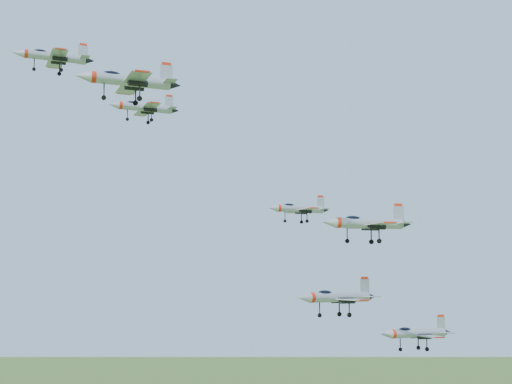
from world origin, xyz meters
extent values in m
cylinder|color=#A3A7AF|center=(-20.24, 8.75, 144.30)|extent=(9.05, 3.14, 1.30)
cone|color=#A3A7AF|center=(-25.51, 7.63, 144.30)|extent=(2.03, 1.64, 1.30)
cone|color=black|center=(-15.17, 9.83, 144.30)|extent=(1.60, 1.37, 1.10)
ellipsoid|color=black|center=(-22.39, 8.29, 144.78)|extent=(2.34, 1.37, 0.82)
cube|color=#A3A7AF|center=(-19.47, 6.06, 144.05)|extent=(3.16, 4.77, 0.14)
cube|color=#A3A7AF|center=(-20.63, 11.52, 144.05)|extent=(3.16, 4.77, 0.14)
cube|color=#A3A7AF|center=(-16.25, 9.60, 145.64)|extent=(1.49, 0.43, 2.09)
cube|color=red|center=(-16.25, 9.60, 146.74)|extent=(1.10, 0.37, 0.35)
cylinder|color=#A3A7AF|center=(-6.73, 3.36, 135.73)|extent=(7.86, 2.91, 1.13)
cone|color=#A3A7AF|center=(-11.29, 2.27, 135.73)|extent=(1.78, 1.46, 1.13)
cone|color=black|center=(-2.34, 4.41, 135.73)|extent=(1.40, 1.22, 0.96)
ellipsoid|color=black|center=(-8.59, 2.92, 136.16)|extent=(2.05, 1.23, 0.72)
cube|color=#A3A7AF|center=(-6.00, 1.04, 135.51)|extent=(2.83, 4.18, 0.12)
cube|color=#A3A7AF|center=(-7.13, 5.77, 135.51)|extent=(2.83, 4.18, 0.12)
cube|color=#A3A7AF|center=(-3.27, 4.19, 136.90)|extent=(1.29, 0.40, 1.82)
cube|color=red|center=(-3.27, 4.19, 137.86)|extent=(0.96, 0.34, 0.30)
cylinder|color=#A3A7AF|center=(-8.72, -19.82, 133.22)|extent=(8.98, 3.05, 1.29)
cone|color=#A3A7AF|center=(-13.96, -20.90, 133.22)|extent=(2.00, 1.62, 1.29)
cone|color=black|center=(-3.69, -18.79, 133.22)|extent=(1.58, 1.35, 1.09)
ellipsoid|color=black|center=(-10.86, -20.26, 133.70)|extent=(2.32, 1.34, 0.82)
cube|color=#A3A7AF|center=(-7.97, -22.50, 132.97)|extent=(3.10, 4.72, 0.14)
cube|color=#A3A7AF|center=(-9.09, -17.07, 132.97)|extent=(3.10, 4.72, 0.14)
cube|color=#A3A7AF|center=(-4.75, -19.01, 134.55)|extent=(1.48, 0.42, 2.08)
cube|color=red|center=(-4.75, -19.01, 135.64)|extent=(1.09, 0.35, 0.35)
cylinder|color=#A3A7AF|center=(17.45, 8.42, 121.82)|extent=(7.90, 2.87, 1.13)
cone|color=#A3A7AF|center=(12.86, 7.37, 121.82)|extent=(1.78, 1.46, 1.13)
cone|color=black|center=(21.87, 9.44, 121.82)|extent=(1.41, 1.21, 0.96)
ellipsoid|color=black|center=(15.58, 7.99, 122.25)|extent=(2.05, 1.23, 0.72)
cube|color=#A3A7AF|center=(18.17, 6.08, 121.60)|extent=(2.82, 4.19, 0.12)
cube|color=#A3A7AF|center=(17.07, 10.84, 121.60)|extent=(2.82, 4.19, 0.12)
cube|color=#A3A7AF|center=(20.93, 9.23, 123.00)|extent=(1.30, 0.40, 1.83)
cube|color=red|center=(20.93, 9.23, 123.96)|extent=(0.96, 0.33, 0.31)
cylinder|color=#A3A7AF|center=(23.13, -7.60, 118.45)|extent=(9.76, 2.56, 1.40)
cone|color=#A3A7AF|center=(17.38, -8.31, 118.45)|extent=(2.09, 1.62, 1.40)
cone|color=black|center=(28.68, -6.93, 118.45)|extent=(1.64, 1.36, 1.19)
ellipsoid|color=black|center=(20.79, -7.89, 118.98)|extent=(2.47, 1.28, 0.89)
cube|color=#A3A7AF|center=(23.71, -10.56, 118.18)|extent=(3.02, 4.99, 0.15)
cube|color=#A3A7AF|center=(22.98, -4.59, 118.18)|extent=(3.02, 4.99, 0.15)
cube|color=#A3A7AF|center=(27.50, -7.07, 119.90)|extent=(1.61, 0.32, 2.26)
cube|color=red|center=(27.50, -7.07, 121.08)|extent=(1.19, 0.29, 0.38)
cylinder|color=#A3A7AF|center=(21.80, 2.55, 108.37)|extent=(10.16, 4.64, 1.48)
cone|color=#A3A7AF|center=(15.98, 0.60, 108.37)|extent=(2.41, 2.05, 1.48)
cone|color=black|center=(27.39, 4.42, 108.37)|extent=(1.91, 1.69, 1.25)
ellipsoid|color=black|center=(19.43, 1.76, 108.93)|extent=(2.71, 1.80, 0.94)
cube|color=#A3A7AF|center=(23.02, -0.40, 108.09)|extent=(4.06, 5.57, 0.16)
cube|color=#A3A7AF|center=(21.00, 5.64, 108.09)|extent=(4.06, 5.57, 0.16)
cube|color=#A3A7AF|center=(26.21, 4.02, 109.90)|extent=(1.66, 0.67, 2.38)
cube|color=red|center=(26.21, 4.02, 111.15)|extent=(1.23, 0.55, 0.40)
cylinder|color=#A3A7AF|center=(37.79, 12.19, 102.23)|extent=(10.04, 3.35, 1.44)
cone|color=#A3A7AF|center=(31.94, 11.02, 102.23)|extent=(2.23, 1.80, 1.44)
cone|color=black|center=(43.43, 13.31, 102.23)|extent=(1.76, 1.50, 1.22)
ellipsoid|color=black|center=(35.41, 11.71, 102.77)|extent=(2.59, 1.49, 0.91)
cube|color=#A3A7AF|center=(38.61, 9.20, 101.96)|extent=(3.44, 5.27, 0.15)
cube|color=#A3A7AF|center=(37.40, 15.27, 101.96)|extent=(3.44, 5.27, 0.15)
cube|color=#A3A7AF|center=(42.23, 13.07, 103.72)|extent=(1.65, 0.45, 2.32)
cube|color=red|center=(42.23, 13.07, 104.94)|extent=(1.22, 0.39, 0.39)
camera|label=1|loc=(-8.17, -99.10, 111.26)|focal=50.00mm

